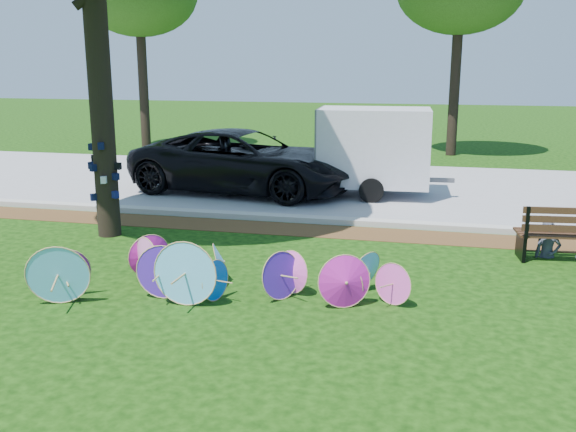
% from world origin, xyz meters
% --- Properties ---
extents(ground, '(90.00, 90.00, 0.00)m').
position_xyz_m(ground, '(0.00, 0.00, 0.00)').
color(ground, black).
rests_on(ground, ground).
extents(mulch_strip, '(90.00, 1.00, 0.01)m').
position_xyz_m(mulch_strip, '(0.00, 4.50, 0.01)').
color(mulch_strip, '#472D16').
rests_on(mulch_strip, ground).
extents(curb, '(90.00, 0.30, 0.12)m').
position_xyz_m(curb, '(0.00, 5.20, 0.06)').
color(curb, '#B7B5AD').
rests_on(curb, ground).
extents(street, '(90.00, 8.00, 0.01)m').
position_xyz_m(street, '(0.00, 9.35, 0.01)').
color(street, gray).
rests_on(street, ground).
extents(parasol_pile, '(5.33, 2.09, 0.94)m').
position_xyz_m(parasol_pile, '(-0.41, 0.50, 0.38)').
color(parasol_pile, pink).
rests_on(parasol_pile, ground).
extents(black_van, '(6.08, 3.39, 1.61)m').
position_xyz_m(black_van, '(-2.05, 7.98, 0.80)').
color(black_van, black).
rests_on(black_van, ground).
extents(cargo_trailer, '(2.80, 1.86, 2.50)m').
position_xyz_m(cargo_trailer, '(1.27, 8.27, 1.25)').
color(cargo_trailer, silver).
rests_on(cargo_trailer, ground).
extents(park_bench, '(1.91, 0.89, 0.97)m').
position_xyz_m(park_bench, '(5.10, 3.61, 0.48)').
color(park_bench, black).
rests_on(park_bench, ground).
extents(person_left, '(0.50, 0.37, 1.25)m').
position_xyz_m(person_left, '(4.75, 3.66, 0.63)').
color(person_left, '#3D4253').
rests_on(person_left, ground).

